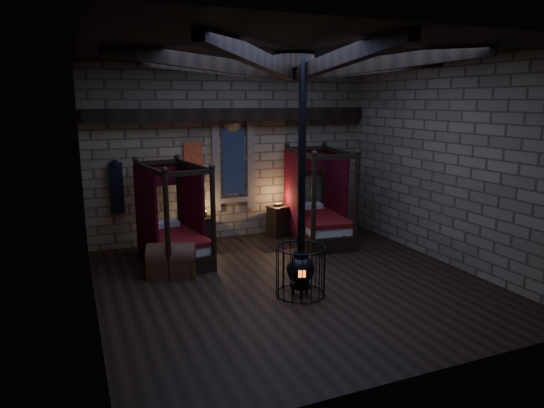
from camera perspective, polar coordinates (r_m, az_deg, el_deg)
name	(u,v)px	position (r m, az deg, el deg)	size (l,w,h in m)	color
room	(292,80)	(8.78, 2.31, 14.42)	(7.02, 7.02, 4.29)	black
bed_left	(174,238)	(10.57, -11.51, -3.91)	(1.33, 2.13, 2.09)	black
bed_right	(317,218)	(11.92, 5.35, -1.69)	(1.39, 2.26, 2.23)	black
trunk_left	(172,261)	(9.77, -11.68, -6.58)	(1.06, 0.85, 0.68)	brown
trunk_right	(329,240)	(11.28, 6.67, -4.24)	(0.81, 0.67, 0.51)	brown
nightstand_left	(206,230)	(11.72, -7.82, -3.05)	(0.47, 0.45, 0.81)	black
nightstand_right	(278,221)	(12.27, 0.74, -1.99)	(0.58, 0.56, 0.85)	black
stove	(301,264)	(8.56, 3.39, -7.11)	(0.88, 0.88, 4.05)	black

